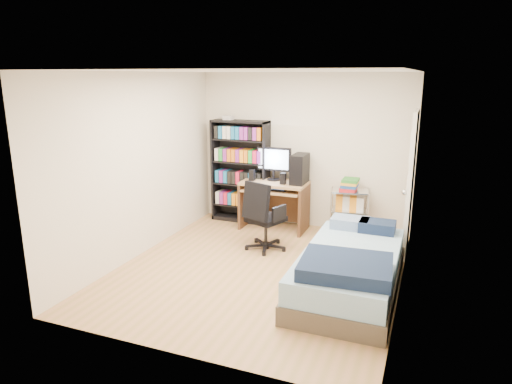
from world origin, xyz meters
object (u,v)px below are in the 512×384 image
at_px(computer_desk, 282,186).
at_px(bed, 350,269).
at_px(media_shelf, 240,170).
at_px(office_chair, 264,228).

bearing_deg(computer_desk, bed, -52.03).
height_order(media_shelf, computer_desk, media_shelf).
bearing_deg(bed, media_shelf, 138.07).
relative_size(media_shelf, computer_desk, 1.36).
height_order(computer_desk, office_chair, computer_desk).
bearing_deg(bed, computer_desk, 127.97).
xyz_separation_m(computer_desk, office_chair, (0.06, -0.99, -0.39)).
distance_m(computer_desk, bed, 2.40).
relative_size(computer_desk, bed, 0.61).
xyz_separation_m(media_shelf, office_chair, (0.85, -1.14, -0.56)).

